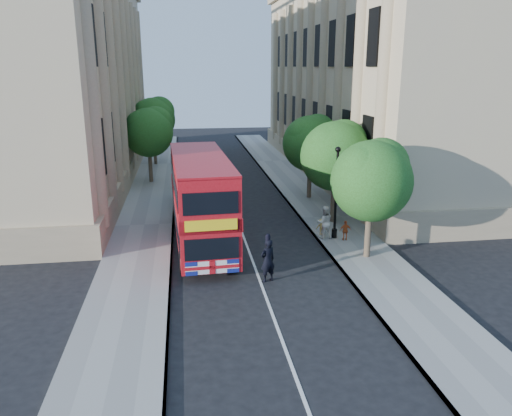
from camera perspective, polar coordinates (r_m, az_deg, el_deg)
name	(u,v)px	position (r m, az deg, el deg)	size (l,w,h in m)	color
ground	(264,290)	(22.04, 0.87, -9.41)	(120.00, 120.00, 0.00)	black
pavement_right	(327,218)	(32.37, 8.12, -1.08)	(3.50, 80.00, 0.12)	gray
pavement_left	(145,225)	(31.21, -12.61, -1.96)	(3.50, 80.00, 0.12)	gray
building_right	(375,71)	(46.86, 13.43, 14.96)	(12.00, 38.00, 18.00)	#C3B087
building_left	(48,72)	(44.93, -22.68, 14.17)	(12.00, 38.00, 18.00)	#C3B087
tree_right_near	(372,177)	(24.98, 13.15, 3.52)	(4.00, 4.00, 6.08)	#473828
tree_right_mid	(336,152)	(30.50, 9.12, 6.30)	(4.20, 4.20, 6.37)	#473828
tree_right_far	(311,140)	(36.22, 6.29, 7.69)	(4.00, 4.00, 6.15)	#473828
tree_left_far	(149,130)	(42.08, -12.15, 8.74)	(4.00, 4.00, 6.30)	#473828
tree_left_back	(154,117)	(50.00, -11.62, 10.15)	(4.20, 4.20, 6.65)	#473828
lamp_post	(336,197)	(27.82, 9.12, 1.30)	(0.32, 0.32, 5.16)	black
double_decker_bus	(201,198)	(26.70, -6.31, 1.12)	(3.24, 10.52, 4.81)	#A40B13
box_van	(199,183)	(35.23, -6.51, 2.88)	(2.60, 5.68, 3.18)	black
police_constable	(268,260)	(22.56, 1.35, -6.00)	(0.73, 0.48, 2.01)	black
woman_pedestrian	(324,222)	(28.05, 7.82, -1.62)	(0.90, 0.70, 1.86)	white
child_a	(345,230)	(28.02, 10.18, -2.54)	(0.66, 0.27, 1.12)	#D85D26
child_b	(321,227)	(28.71, 7.48, -2.15)	(0.61, 0.35, 0.95)	gold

